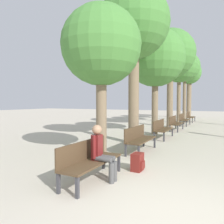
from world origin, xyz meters
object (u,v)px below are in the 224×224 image
object	(u,v)px
tree_row_3	(170,54)
tree_row_5	(185,67)
person_seated	(101,151)
bench_row_3	(175,122)
tree_row_2	(155,58)
bench_row_2	(162,128)
backpack	(138,162)
bench_row_5	(190,116)
bench_row_4	(184,119)
tree_row_0	(101,47)
tree_row_1	(134,25)
bench_row_1	(139,137)
bench_row_0	(89,158)
tree_row_6	(189,74)
tree_row_4	(179,66)

from	to	relation	value
tree_row_3	tree_row_5	distance (m)	6.01
tree_row_3	person_seated	bearing A→B (deg)	-85.14
bench_row_3	tree_row_2	size ratio (longest dim) A/B	0.32
bench_row_2	backpack	bearing A→B (deg)	-82.08
tree_row_2	tree_row_3	bearing A→B (deg)	90.00
bench_row_5	person_seated	xyz separation A→B (m)	(0.23, -15.43, 0.16)
bench_row_2	bench_row_4	world-z (taller)	same
tree_row_0	tree_row_5	xyz separation A→B (m)	(0.00, 15.27, 1.52)
tree_row_1	tree_row_3	world-z (taller)	tree_row_3
bench_row_3	bench_row_5	distance (m)	6.22
bench_row_1	bench_row_0	bearing A→B (deg)	-90.00
bench_row_5	tree_row_1	xyz separation A→B (m)	(-0.69, -11.20, 4.29)
person_seated	tree_row_1	bearing A→B (deg)	102.35
tree_row_2	tree_row_6	xyz separation A→B (m)	(0.00, 12.51, 0.55)
bench_row_4	bench_row_1	bearing A→B (deg)	-90.00
bench_row_4	backpack	size ratio (longest dim) A/B	4.10
backpack	tree_row_2	bearing A→B (deg)	102.53
tree_row_2	person_seated	xyz separation A→B (m)	(0.92, -7.28, -3.38)
bench_row_5	tree_row_6	distance (m)	6.02
bench_row_5	person_seated	size ratio (longest dim) A/B	1.48
tree_row_0	tree_row_2	size ratio (longest dim) A/B	0.82
tree_row_0	tree_row_1	xyz separation A→B (m)	(0.00, 2.62, 1.44)
bench_row_4	tree_row_2	size ratio (longest dim) A/B	0.32
bench_row_0	tree_row_3	distance (m)	11.87
bench_row_5	tree_row_0	xyz separation A→B (m)	(-0.69, -13.82, 2.86)
tree_row_4	backpack	world-z (taller)	tree_row_4
bench_row_4	person_seated	size ratio (longest dim) A/B	1.48
tree_row_3	person_seated	size ratio (longest dim) A/B	5.44
tree_row_0	tree_row_4	world-z (taller)	tree_row_4
tree_row_3	tree_row_4	xyz separation A→B (m)	(0.00, 3.21, -0.28)
tree_row_0	tree_row_6	world-z (taller)	tree_row_6
bench_row_3	tree_row_2	world-z (taller)	tree_row_2
bench_row_1	bench_row_4	world-z (taller)	same
tree_row_1	backpack	distance (m)	5.78
tree_row_3	tree_row_4	world-z (taller)	tree_row_3
bench_row_5	bench_row_0	bearing A→B (deg)	-90.00
tree_row_6	tree_row_0	bearing A→B (deg)	-90.00
bench_row_2	tree_row_6	xyz separation A→B (m)	(-0.69, 13.70, 4.09)
backpack	bench_row_0	bearing A→B (deg)	-122.79
backpack	tree_row_1	bearing A→B (deg)	113.32
bench_row_4	tree_row_6	bearing A→B (deg)	95.27
tree_row_1	bench_row_5	bearing A→B (deg)	86.48
tree_row_1	person_seated	size ratio (longest dim) A/B	5.20
bench_row_1	tree_row_6	distance (m)	17.32
bench_row_0	tree_row_2	size ratio (longest dim) A/B	0.32
bench_row_0	tree_row_4	size ratio (longest dim) A/B	0.30
tree_row_6	person_seated	size ratio (longest dim) A/B	4.91
tree_row_3	tree_row_6	distance (m)	8.93
tree_row_5	bench_row_1	bearing A→B (deg)	-87.16
tree_row_1	bench_row_0	bearing A→B (deg)	-81.00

